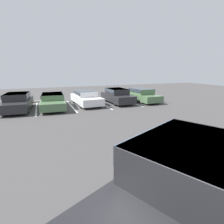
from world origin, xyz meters
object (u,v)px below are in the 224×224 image
object	(u,v)px
parked_sedan_b	(53,100)
parked_sedan_d	(117,95)
pickup_truck	(200,183)
parked_sedan_a	(18,101)
parked_sedan_c	(86,97)
wheel_stop_curb	(41,101)
parked_sedan_e	(141,94)

from	to	relation	value
parked_sedan_b	parked_sedan_d	xyz separation A→B (m)	(5.74, 0.14, 0.07)
pickup_truck	parked_sedan_a	world-z (taller)	pickup_truck
parked_sedan_a	parked_sedan_c	xyz separation A→B (m)	(5.36, 0.31, -0.05)
parked_sedan_c	pickup_truck	bearing A→B (deg)	-7.20
pickup_truck	parked_sedan_b	distance (m)	12.77
parked_sedan_d	wheel_stop_curb	xyz separation A→B (m)	(-6.61, 2.96, -0.63)
pickup_truck	wheel_stop_curb	size ratio (longest dim) A/B	3.97
parked_sedan_b	parked_sedan_e	xyz separation A→B (m)	(8.30, 0.03, 0.04)
pickup_truck	wheel_stop_curb	xyz separation A→B (m)	(-2.77, 15.73, -0.86)
parked_sedan_c	parked_sedan_e	bearing A→B (deg)	83.70
parked_sedan_b	parked_sedan_c	xyz separation A→B (m)	(2.83, 0.34, 0.02)
parked_sedan_d	wheel_stop_curb	distance (m)	7.27
parked_sedan_b	parked_sedan_c	world-z (taller)	parked_sedan_c
parked_sedan_e	wheel_stop_curb	distance (m)	9.69
parked_sedan_b	parked_sedan_c	bearing A→B (deg)	100.39
parked_sedan_a	parked_sedan_d	world-z (taller)	parked_sedan_d
parked_sedan_b	pickup_truck	bearing A→B (deg)	12.08
parked_sedan_d	parked_sedan_e	bearing A→B (deg)	86.29
parked_sedan_a	parked_sedan_d	bearing A→B (deg)	94.77
parked_sedan_c	parked_sedan_d	xyz separation A→B (m)	(2.92, -0.20, 0.05)
pickup_truck	parked_sedan_b	bearing A→B (deg)	73.94
pickup_truck	parked_sedan_e	world-z (taller)	pickup_truck
parked_sedan_d	wheel_stop_curb	bearing A→B (deg)	-115.45
parked_sedan_a	parked_sedan_c	distance (m)	5.37
parked_sedan_c	wheel_stop_curb	distance (m)	4.65
parked_sedan_a	parked_sedan_b	bearing A→B (deg)	93.35
parked_sedan_c	wheel_stop_curb	bearing A→B (deg)	-129.85
parked_sedan_b	wheel_stop_curb	size ratio (longest dim) A/B	2.98
pickup_truck	parked_sedan_a	distance (m)	13.41
parked_sedan_e	wheel_stop_curb	size ratio (longest dim) A/B	2.80
parked_sedan_b	parked_sedan_e	world-z (taller)	parked_sedan_e
parked_sedan_c	parked_sedan_a	bearing A→B (deg)	-89.78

